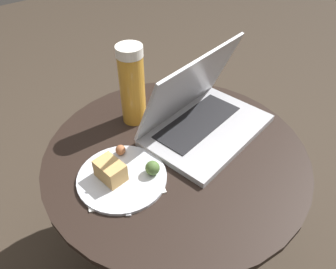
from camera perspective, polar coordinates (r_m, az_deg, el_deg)
name	(u,v)px	position (r m, az deg, el deg)	size (l,w,h in m)	color
ground_plane	(174,247)	(1.31, 1.01, -19.05)	(6.00, 6.00, 0.00)	#382D23
table	(175,178)	(0.99, 1.28, -7.54)	(0.73, 0.73, 0.50)	#9E9EA3
napkin	(123,182)	(0.84, -7.82, -8.19)	(0.22, 0.19, 0.00)	white
laptop	(201,115)	(0.95, 5.83, 3.34)	(0.40, 0.31, 0.24)	#B2B2B7
beer_glass	(132,85)	(0.95, -6.27, 8.51)	(0.07, 0.07, 0.24)	gold
snack_plate	(121,174)	(0.84, -8.16, -6.85)	(0.23, 0.23, 0.06)	silver
fork	(131,183)	(0.83, -6.53, -8.45)	(0.11, 0.15, 0.00)	#B2B2B7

